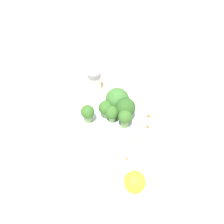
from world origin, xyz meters
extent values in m
plane|color=beige|center=(0.00, 0.00, 0.00)|extent=(3.00, 3.00, 0.00)
cylinder|color=silver|center=(0.00, 0.00, 0.02)|extent=(0.16, 0.16, 0.03)
cylinder|color=#7A9E5B|center=(0.00, 0.03, 0.04)|extent=(0.02, 0.02, 0.03)
sphere|color=#2D5B23|center=(0.00, 0.03, 0.07)|extent=(0.05, 0.05, 0.05)
cylinder|color=#84AD66|center=(-0.02, -0.01, 0.04)|extent=(0.01, 0.01, 0.02)
sphere|color=#386B28|center=(-0.02, -0.01, 0.06)|extent=(0.03, 0.03, 0.03)
cylinder|color=#7A9E5B|center=(-0.04, 0.02, 0.04)|extent=(0.02, 0.02, 0.02)
sphere|color=#3D7533|center=(-0.04, 0.02, 0.06)|extent=(0.06, 0.06, 0.06)
cylinder|color=#8EB770|center=(0.00, 0.00, 0.04)|extent=(0.02, 0.02, 0.02)
sphere|color=#386B28|center=(0.00, 0.00, 0.06)|extent=(0.03, 0.03, 0.03)
cylinder|color=#84AD66|center=(-0.01, -0.06, 0.04)|extent=(0.02, 0.02, 0.03)
sphere|color=#386B28|center=(-0.01, -0.06, 0.06)|extent=(0.03, 0.03, 0.03)
cylinder|color=#7A9E5B|center=(0.02, 0.02, 0.04)|extent=(0.02, 0.02, 0.03)
sphere|color=#386B28|center=(0.02, 0.02, 0.06)|extent=(0.03, 0.03, 0.03)
cylinder|color=silver|center=(-0.16, -0.01, 0.02)|extent=(0.04, 0.04, 0.05)
cylinder|color=gray|center=(-0.16, -0.01, 0.06)|extent=(0.04, 0.04, 0.01)
sphere|color=yellow|center=(0.16, 0.00, 0.02)|extent=(0.04, 0.04, 0.04)
cube|color=olive|center=(0.10, 0.01, 0.00)|extent=(0.01, 0.01, 0.01)
cube|color=olive|center=(0.02, 0.09, 0.00)|extent=(0.01, 0.01, 0.01)
cube|color=olive|center=(-0.01, 0.11, 0.00)|extent=(0.01, 0.01, 0.01)
camera|label=1|loc=(0.34, -0.10, 0.44)|focal=35.00mm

